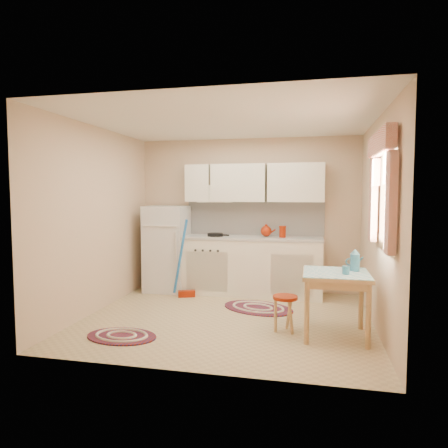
# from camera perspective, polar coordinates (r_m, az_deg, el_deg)

# --- Properties ---
(room_shell) EXTENTS (3.64, 3.60, 2.52)m
(room_shell) POSITION_cam_1_polar(r_m,az_deg,el_deg) (5.23, 2.66, 4.32)
(room_shell) COLOR tan
(room_shell) RESTS_ON ground
(fridge) EXTENTS (0.65, 0.60, 1.40)m
(fridge) POSITION_cam_1_polar(r_m,az_deg,el_deg) (6.65, -8.15, -3.47)
(fridge) COLOR silver
(fridge) RESTS_ON ground
(broom) EXTENTS (0.30, 0.21, 1.20)m
(broom) POSITION_cam_1_polar(r_m,az_deg,el_deg) (6.19, -5.40, -4.96)
(broom) COLOR #1C64B3
(broom) RESTS_ON ground
(base_cabinets) EXTENTS (2.25, 0.60, 0.88)m
(base_cabinets) POSITION_cam_1_polar(r_m,az_deg,el_deg) (6.40, 3.71, -6.10)
(base_cabinets) COLOR white
(base_cabinets) RESTS_ON ground
(countertop) EXTENTS (2.27, 0.62, 0.04)m
(countertop) POSITION_cam_1_polar(r_m,az_deg,el_deg) (6.33, 3.73, -2.01)
(countertop) COLOR #B0AEA7
(countertop) RESTS_ON base_cabinets
(frying_pan) EXTENTS (0.33, 0.33, 0.05)m
(frying_pan) POSITION_cam_1_polar(r_m,az_deg,el_deg) (6.38, -1.27, -1.54)
(frying_pan) COLOR black
(frying_pan) RESTS_ON countertop
(red_kettle) EXTENTS (0.20, 0.18, 0.19)m
(red_kettle) POSITION_cam_1_polar(r_m,az_deg,el_deg) (6.28, 6.03, -1.01)
(red_kettle) COLOR #8D1D05
(red_kettle) RESTS_ON countertop
(red_canister) EXTENTS (0.10, 0.10, 0.16)m
(red_canister) POSITION_cam_1_polar(r_m,az_deg,el_deg) (6.26, 8.36, -1.19)
(red_canister) COLOR #8D1D05
(red_canister) RESTS_ON countertop
(table) EXTENTS (0.72, 0.72, 0.72)m
(table) POSITION_cam_1_polar(r_m,az_deg,el_deg) (4.71, 15.63, -11.04)
(table) COLOR tan
(table) RESTS_ON ground
(stool) EXTENTS (0.37, 0.37, 0.42)m
(stool) POSITION_cam_1_polar(r_m,az_deg,el_deg) (4.79, 8.72, -12.56)
(stool) COLOR #8D1D05
(stool) RESTS_ON ground
(coffee_pot) EXTENTS (0.14, 0.12, 0.26)m
(coffee_pot) POSITION_cam_1_polar(r_m,az_deg,el_deg) (4.74, 18.19, -4.92)
(coffee_pot) COLOR teal
(coffee_pot) RESTS_ON table
(mug) EXTENTS (0.09, 0.09, 0.10)m
(mug) POSITION_cam_1_polar(r_m,az_deg,el_deg) (4.53, 17.02, -6.37)
(mug) COLOR teal
(mug) RESTS_ON table
(rug_center) EXTENTS (1.19, 0.98, 0.02)m
(rug_center) POSITION_cam_1_polar(r_m,az_deg,el_deg) (5.70, 4.88, -11.86)
(rug_center) COLOR maroon
(rug_center) RESTS_ON ground
(rug_left) EXTENTS (0.84, 0.58, 0.02)m
(rug_left) POSITION_cam_1_polar(r_m,az_deg,el_deg) (4.77, -14.42, -15.26)
(rug_left) COLOR maroon
(rug_left) RESTS_ON ground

